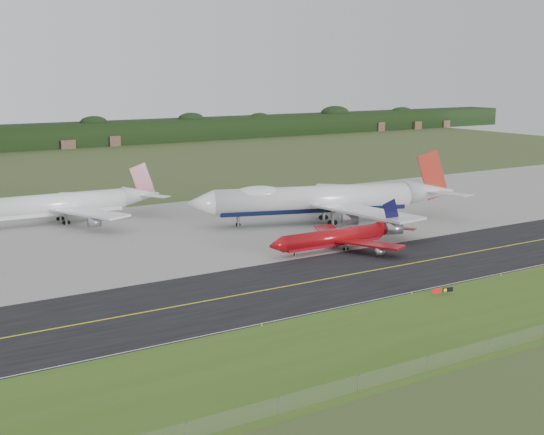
{
  "coord_description": "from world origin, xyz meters",
  "views": [
    {
      "loc": [
        -87.37,
        -117.59,
        40.01
      ],
      "look_at": [
        1.88,
        22.0,
        7.42
      ],
      "focal_mm": 50.0,
      "sensor_mm": 36.0,
      "label": 1
    }
  ],
  "objects_px": {
    "jet_ba_747": "(322,199)",
    "jet_star_tail": "(62,204)",
    "jet_red_737": "(340,237)",
    "taxiway_sign": "(442,290)"
  },
  "relations": [
    {
      "from": "jet_ba_747",
      "to": "taxiway_sign",
      "type": "height_order",
      "value": "jet_ba_747"
    },
    {
      "from": "jet_red_737",
      "to": "jet_ba_747",
      "type": "bearing_deg",
      "value": 61.4
    },
    {
      "from": "jet_star_tail",
      "to": "jet_red_737",
      "type": "bearing_deg",
      "value": -55.43
    },
    {
      "from": "jet_ba_747",
      "to": "jet_star_tail",
      "type": "xyz_separation_m",
      "value": [
        -58.07,
        37.12,
        -1.45
      ]
    },
    {
      "from": "jet_red_737",
      "to": "jet_star_tail",
      "type": "distance_m",
      "value": 77.08
    },
    {
      "from": "jet_red_737",
      "to": "taxiway_sign",
      "type": "height_order",
      "value": "jet_red_737"
    },
    {
      "from": "jet_red_737",
      "to": "jet_star_tail",
      "type": "relative_size",
      "value": 0.67
    },
    {
      "from": "jet_red_737",
      "to": "taxiway_sign",
      "type": "bearing_deg",
      "value": -99.79
    },
    {
      "from": "jet_star_tail",
      "to": "jet_ba_747",
      "type": "bearing_deg",
      "value": -32.58
    },
    {
      "from": "jet_red_737",
      "to": "taxiway_sign",
      "type": "relative_size",
      "value": 8.98
    }
  ]
}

